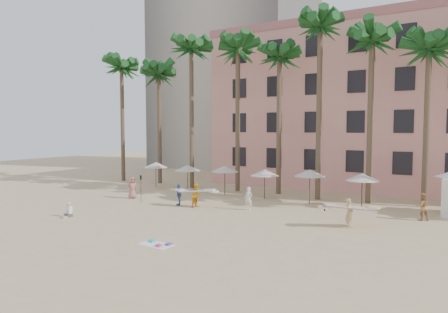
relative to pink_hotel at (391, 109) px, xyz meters
name	(u,v)px	position (x,y,z in m)	size (l,w,h in m)	color
ground	(188,233)	(-7.00, -26.00, -8.00)	(120.00, 120.00, 0.00)	#D1B789
pink_hotel	(391,109)	(0.00, 0.00, 0.00)	(35.00, 14.00, 16.00)	#EEA090
grey_tower	(236,8)	(-25.00, 12.00, 17.00)	(22.00, 18.00, 50.00)	#A89E8E
palm_row	(294,48)	(-6.49, -11.00, 4.97)	(44.40, 5.40, 16.30)	brown
umbrella_row	(244,170)	(-10.00, -13.50, -5.67)	(22.50, 2.70, 2.73)	#332B23
beach_towel	(157,244)	(-6.99, -28.69, -7.97)	(1.87, 1.13, 0.14)	white
carrier_yellow	(349,211)	(0.65, -20.02, -7.00)	(2.95, 2.08, 1.78)	tan
carrier_white	(197,195)	(-10.86, -19.53, -7.03)	(2.87, 1.41, 1.83)	#FCAC1A
beachgoers	(242,196)	(-7.76, -17.98, -7.11)	(23.08, 5.07, 1.86)	#43649C
paddle	(141,185)	(-15.79, -20.28, -6.59)	(0.18, 0.04, 2.23)	black
seated_man	(68,212)	(-16.44, -26.76, -7.67)	(0.43, 0.74, 0.96)	#3F3F4C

